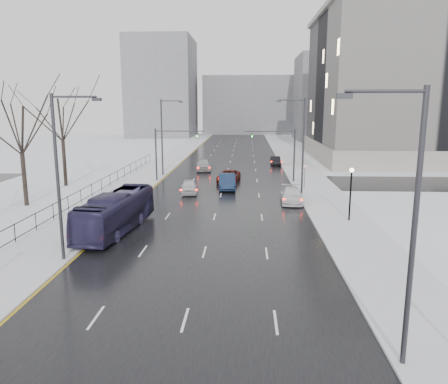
% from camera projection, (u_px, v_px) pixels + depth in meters
% --- Properties ---
extents(road, '(16.00, 150.00, 0.04)m').
position_uv_depth(road, '(229.00, 168.00, 65.29)').
color(road, black).
rests_on(road, ground).
extents(cross_road, '(130.00, 10.00, 0.04)m').
position_uv_depth(cross_road, '(225.00, 182.00, 53.54)').
color(cross_road, black).
rests_on(cross_road, ground).
extents(sidewalk_left, '(5.00, 150.00, 0.16)m').
position_uv_depth(sidewalk_left, '(159.00, 167.00, 65.80)').
color(sidewalk_left, silver).
rests_on(sidewalk_left, ground).
extents(sidewalk_right, '(5.00, 150.00, 0.16)m').
position_uv_depth(sidewalk_right, '(299.00, 168.00, 64.74)').
color(sidewalk_right, silver).
rests_on(sidewalk_right, ground).
extents(park_strip, '(14.00, 150.00, 0.12)m').
position_uv_depth(park_strip, '(97.00, 167.00, 66.29)').
color(park_strip, white).
rests_on(park_strip, ground).
extents(tree_park_d, '(8.75, 8.75, 12.50)m').
position_uv_depth(tree_park_d, '(27.00, 207.00, 40.74)').
color(tree_park_d, black).
rests_on(tree_park_d, ground).
extents(tree_park_e, '(9.45, 9.45, 13.50)m').
position_uv_depth(tree_park_e, '(66.00, 187.00, 50.54)').
color(tree_park_e, black).
rests_on(tree_park_e, ground).
extents(iron_fence, '(0.06, 70.00, 1.30)m').
position_uv_depth(iron_fence, '(58.00, 208.00, 36.40)').
color(iron_fence, black).
rests_on(iron_fence, sidewalk_left).
extents(streetlight_r_near, '(2.95, 0.25, 10.00)m').
position_uv_depth(streetlight_r_near, '(408.00, 217.00, 14.82)').
color(streetlight_r_near, '#2D2D33').
rests_on(streetlight_r_near, ground).
extents(streetlight_r_mid, '(2.95, 0.25, 10.00)m').
position_uv_depth(streetlight_r_mid, '(301.00, 142.00, 44.19)').
color(streetlight_r_mid, '#2D2D33').
rests_on(streetlight_r_mid, ground).
extents(streetlight_l_near, '(2.95, 0.25, 10.00)m').
position_uv_depth(streetlight_l_near, '(61.00, 170.00, 25.43)').
color(streetlight_l_near, '#2D2D33').
rests_on(streetlight_l_near, ground).
extents(streetlight_l_far, '(2.95, 0.25, 10.00)m').
position_uv_depth(streetlight_l_far, '(164.00, 134.00, 56.76)').
color(streetlight_l_far, '#2D2D33').
rests_on(streetlight_l_far, ground).
extents(lamppost_r_mid, '(0.36, 0.36, 4.28)m').
position_uv_depth(lamppost_r_mid, '(351.00, 186.00, 34.78)').
color(lamppost_r_mid, black).
rests_on(lamppost_r_mid, sidewalk_right).
extents(mast_signal_right, '(6.10, 0.33, 6.50)m').
position_uv_depth(mast_signal_right, '(285.00, 149.00, 52.36)').
color(mast_signal_right, '#2D2D33').
rests_on(mast_signal_right, ground).
extents(mast_signal_left, '(6.10, 0.33, 6.50)m').
position_uv_depth(mast_signal_left, '(165.00, 148.00, 53.10)').
color(mast_signal_left, '#2D2D33').
rests_on(mast_signal_left, ground).
extents(no_uturn_sign, '(0.60, 0.06, 2.70)m').
position_uv_depth(no_uturn_sign, '(305.00, 169.00, 48.71)').
color(no_uturn_sign, '#2D2D33').
rests_on(no_uturn_sign, sidewalk_right).
extents(civic_building, '(41.00, 31.00, 24.80)m').
position_uv_depth(civic_building, '(440.00, 93.00, 73.05)').
color(civic_building, gray).
rests_on(civic_building, ground).
extents(bldg_far_right, '(24.00, 20.00, 22.00)m').
position_uv_depth(bldg_far_right, '(343.00, 98.00, 115.54)').
color(bldg_far_right, slate).
rests_on(bldg_far_right, ground).
extents(bldg_far_left, '(18.00, 22.00, 28.00)m').
position_uv_depth(bldg_far_left, '(163.00, 88.00, 127.26)').
color(bldg_far_left, slate).
rests_on(bldg_far_left, ground).
extents(bldg_far_center, '(30.00, 18.00, 18.00)m').
position_uv_depth(bldg_far_center, '(251.00, 105.00, 141.62)').
color(bldg_far_center, slate).
rests_on(bldg_far_center, ground).
extents(bus, '(3.51, 10.63, 2.91)m').
position_uv_depth(bus, '(116.00, 212.00, 32.46)').
color(bus, '#2A2549').
rests_on(bus, road).
extents(sedan_center_near, '(2.13, 4.37, 1.44)m').
position_uv_depth(sedan_center_near, '(189.00, 187.00, 46.51)').
color(sedan_center_near, silver).
rests_on(sedan_center_near, road).
extents(sedan_right_near, '(2.09, 5.28, 1.71)m').
position_uv_depth(sedan_right_near, '(227.00, 182.00, 48.73)').
color(sedan_right_near, '#172746').
rests_on(sedan_right_near, road).
extents(sedan_right_cross, '(3.00, 5.44, 1.44)m').
position_uv_depth(sedan_right_cross, '(229.00, 176.00, 53.12)').
color(sedan_right_cross, '#5E1610').
rests_on(sedan_right_cross, road).
extents(sedan_right_far, '(2.22, 5.05, 1.44)m').
position_uv_depth(sedan_right_far, '(292.00, 195.00, 42.07)').
color(sedan_right_far, silver).
rests_on(sedan_right_far, road).
extents(sedan_center_far, '(2.61, 5.21, 1.70)m').
position_uv_depth(sedan_center_far, '(203.00, 165.00, 62.43)').
color(sedan_center_far, '#A09FA3').
rests_on(sedan_center_far, road).
extents(sedan_right_distant, '(1.49, 4.05, 1.32)m').
position_uv_depth(sedan_right_distant, '(276.00, 161.00, 68.11)').
color(sedan_right_distant, black).
rests_on(sedan_right_distant, road).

